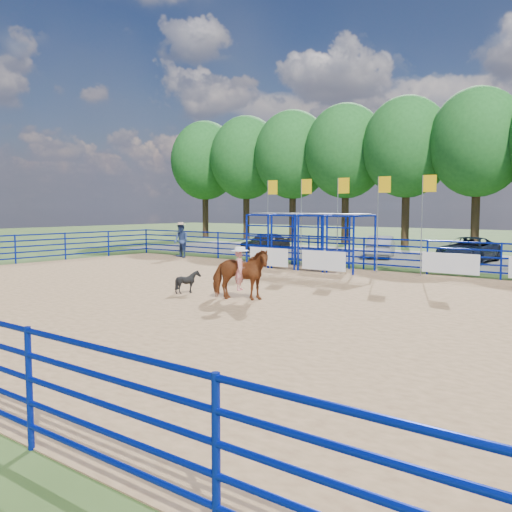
% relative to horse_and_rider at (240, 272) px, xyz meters
% --- Properties ---
extents(ground, '(120.00, 120.00, 0.00)m').
position_rel_horse_and_rider_xyz_m(ground, '(-1.01, 0.10, -0.88)').
color(ground, '#3B5421').
rests_on(ground, ground).
extents(arena_dirt, '(30.00, 20.00, 0.02)m').
position_rel_horse_and_rider_xyz_m(arena_dirt, '(-1.01, 0.10, -0.87)').
color(arena_dirt, '#A47B52').
rests_on(arena_dirt, ground).
extents(gravel_strip, '(40.00, 10.00, 0.01)m').
position_rel_horse_and_rider_xyz_m(gravel_strip, '(-1.01, 17.10, -0.88)').
color(gravel_strip, slate).
rests_on(gravel_strip, ground).
extents(horse_and_rider, '(2.08, 1.56, 2.27)m').
position_rel_horse_and_rider_xyz_m(horse_and_rider, '(0.00, 0.00, 0.00)').
color(horse_and_rider, brown).
rests_on(horse_and_rider, arena_dirt).
extents(calf, '(0.88, 0.83, 0.77)m').
position_rel_horse_and_rider_xyz_m(calf, '(-2.21, -0.05, -0.48)').
color(calf, black).
rests_on(calf, arena_dirt).
extents(spectator_cowboy, '(1.07, 0.91, 1.97)m').
position_rel_horse_and_rider_xyz_m(spectator_cowboy, '(-12.03, 9.22, 0.12)').
color(spectator_cowboy, navy).
rests_on(spectator_cowboy, arena_dirt).
extents(car_a, '(1.81, 3.77, 1.24)m').
position_rel_horse_and_rider_xyz_m(car_a, '(-10.85, 15.55, -0.25)').
color(car_a, black).
rests_on(car_a, gravel_strip).
extents(car_b, '(2.60, 4.02, 1.25)m').
position_rel_horse_and_rider_xyz_m(car_b, '(-3.12, 16.21, -0.25)').
color(car_b, gray).
rests_on(car_b, gravel_strip).
extents(car_c, '(2.23, 4.76, 1.32)m').
position_rel_horse_and_rider_xyz_m(car_c, '(1.69, 16.39, -0.22)').
color(car_c, black).
rests_on(car_c, gravel_strip).
extents(perimeter_fence, '(30.10, 20.10, 1.50)m').
position_rel_horse_and_rider_xyz_m(perimeter_fence, '(-1.01, 0.10, -0.13)').
color(perimeter_fence, '#071998').
rests_on(perimeter_fence, ground).
extents(chute_assembly, '(19.32, 2.41, 4.20)m').
position_rel_horse_and_rider_xyz_m(chute_assembly, '(-2.91, 8.93, 0.38)').
color(chute_assembly, '#071998').
rests_on(chute_assembly, ground).
extents(treeline, '(56.40, 6.40, 11.24)m').
position_rel_horse_and_rider_xyz_m(treeline, '(-1.01, 26.10, 6.65)').
color(treeline, '#3F2B19').
rests_on(treeline, ground).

